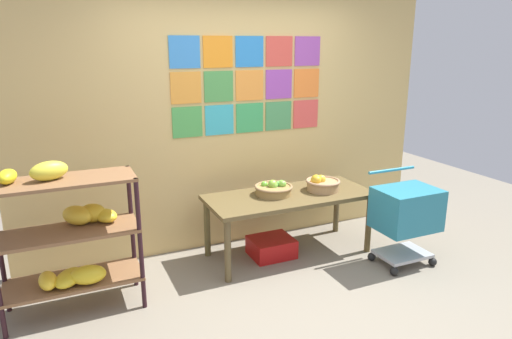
# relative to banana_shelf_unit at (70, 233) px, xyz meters

# --- Properties ---
(ground) EXTENTS (9.03, 9.03, 0.00)m
(ground) POSITION_rel_banana_shelf_unit_xyz_m (1.66, -0.81, -0.65)
(ground) COLOR slate
(back_wall_with_art) EXTENTS (4.36, 0.07, 2.73)m
(back_wall_with_art) POSITION_rel_banana_shelf_unit_xyz_m (1.66, 0.74, 0.72)
(back_wall_with_art) COLOR tan
(back_wall_with_art) RESTS_ON ground
(banana_shelf_unit) EXTENTS (1.03, 0.50, 1.22)m
(banana_shelf_unit) POSITION_rel_banana_shelf_unit_xyz_m (0.00, 0.00, 0.00)
(banana_shelf_unit) COLOR black
(banana_shelf_unit) RESTS_ON ground
(display_table) EXTENTS (1.63, 0.69, 0.63)m
(display_table) POSITION_rel_banana_shelf_unit_xyz_m (2.00, 0.20, -0.09)
(display_table) COLOR brown
(display_table) RESTS_ON ground
(fruit_basket_right) EXTENTS (0.37, 0.37, 0.15)m
(fruit_basket_right) POSITION_rel_banana_shelf_unit_xyz_m (1.86, 0.26, 0.04)
(fruit_basket_right) COLOR olive
(fruit_basket_right) RESTS_ON display_table
(fruit_basket_back_left) EXTENTS (0.34, 0.34, 0.17)m
(fruit_basket_back_left) POSITION_rel_banana_shelf_unit_xyz_m (2.34, 0.17, 0.05)
(fruit_basket_back_left) COLOR #A78154
(fruit_basket_back_left) RESTS_ON display_table
(produce_crate_under_table) EXTENTS (0.42, 0.36, 0.18)m
(produce_crate_under_table) POSITION_rel_banana_shelf_unit_xyz_m (1.82, 0.22, -0.56)
(produce_crate_under_table) COLOR #B31413
(produce_crate_under_table) RESTS_ON ground
(shopping_cart) EXTENTS (0.56, 0.47, 0.89)m
(shopping_cart) POSITION_rel_banana_shelf_unit_xyz_m (2.90, -0.44, -0.12)
(shopping_cart) COLOR black
(shopping_cart) RESTS_ON ground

